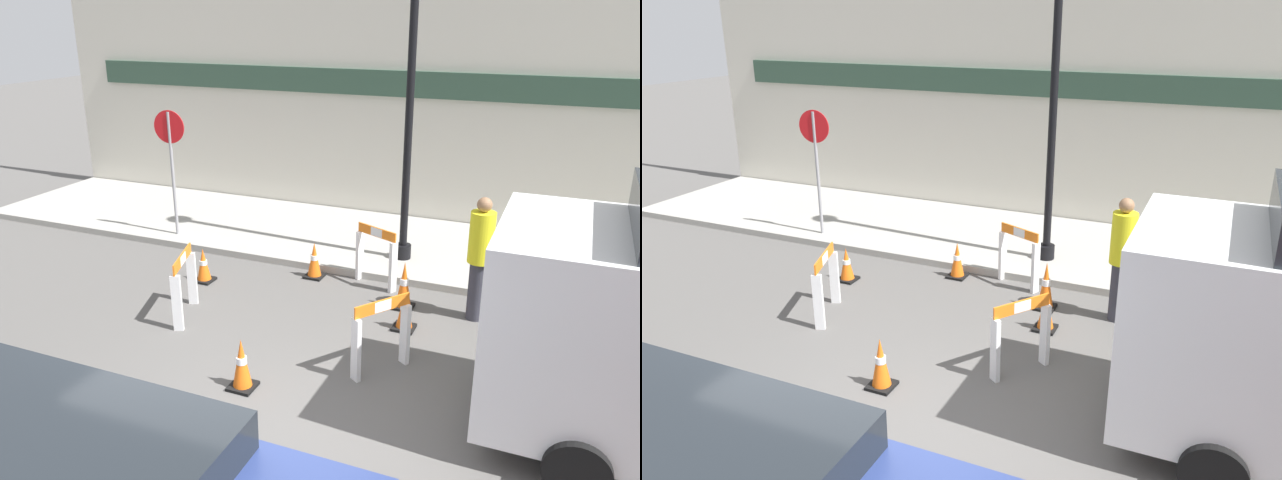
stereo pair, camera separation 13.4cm
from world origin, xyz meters
TOP-DOWN VIEW (x-y plane):
  - ground_plane at (0.00, 0.00)m, footprint 60.00×60.00m
  - sidewalk_slab at (0.00, 6.10)m, footprint 18.00×3.19m
  - storefront_facade at (0.00, 7.76)m, footprint 18.00×0.22m
  - streetlamp_post at (-0.14, 5.37)m, footprint 0.44×0.44m
  - stop_sign at (-4.45, 4.90)m, footprint 0.60×0.08m
  - barricade_0 at (-0.29, 4.35)m, footprint 0.75×0.43m
  - barricade_1 at (-2.45, 2.26)m, footprint 0.43×0.89m
  - barricade_2 at (0.56, 1.94)m, footprint 0.57×0.73m
  - traffic_cone_0 at (0.53, 3.10)m, footprint 0.30×0.30m
  - traffic_cone_1 at (-1.32, 4.26)m, footprint 0.30×0.30m
  - traffic_cone_2 at (-2.90, 3.42)m, footprint 0.30×0.30m
  - traffic_cone_3 at (0.34, 3.73)m, footprint 0.30×0.30m
  - traffic_cone_4 at (-0.81, 0.98)m, footprint 0.30×0.30m
  - person_worker at (1.37, 3.80)m, footprint 0.45×0.45m

SIDE VIEW (x-z plane):
  - ground_plane at x=0.00m, z-range 0.00..0.00m
  - sidewalk_slab at x=0.00m, z-range 0.00..0.12m
  - traffic_cone_2 at x=-2.90m, z-range -0.01..0.55m
  - traffic_cone_0 at x=0.53m, z-range -0.01..0.55m
  - traffic_cone_1 at x=-1.32m, z-range -0.01..0.59m
  - traffic_cone_4 at x=-0.81m, z-range -0.01..0.62m
  - traffic_cone_3 at x=0.34m, z-range -0.01..0.72m
  - barricade_2 at x=0.56m, z-range 0.04..0.99m
  - barricade_0 at x=-0.29m, z-range 0.03..1.00m
  - barricade_1 at x=-2.45m, z-range 0.05..1.01m
  - person_worker at x=1.37m, z-range 0.07..1.87m
  - stop_sign at x=-4.45m, z-range 0.52..2.86m
  - storefront_facade at x=0.00m, z-range 0.00..5.50m
  - streetlamp_post at x=-0.14m, z-range 0.94..7.10m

